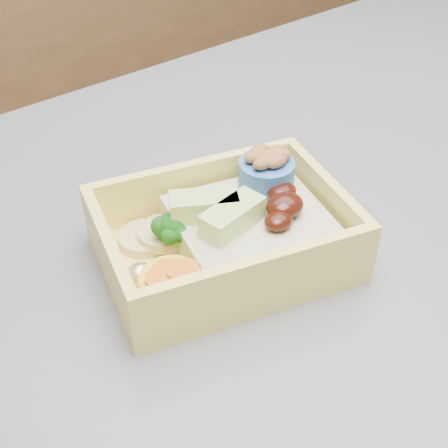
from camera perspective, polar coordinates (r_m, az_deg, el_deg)
bento_box at (r=0.47m, az=0.55°, el=-0.81°), size 0.21×0.17×0.07m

